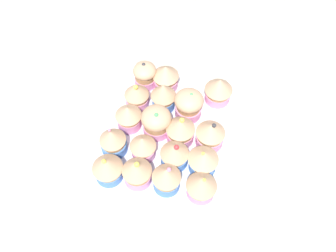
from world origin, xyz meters
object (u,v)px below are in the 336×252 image
(cupcake_6, at_px, (163,96))
(cupcake_9, at_px, (137,171))
(cupcake_3, at_px, (113,141))
(cupcake_16, at_px, (203,160))
(cupcake_2, at_px, (129,115))
(cupcake_17, at_px, (202,185))
(baking_tray, at_px, (168,135))
(cupcake_1, at_px, (137,94))
(cupcake_4, at_px, (107,167))
(cupcake_7, at_px, (156,122))
(cupcake_5, at_px, (166,76))
(cupcake_11, at_px, (180,129))
(cupcake_13, at_px, (167,178))
(cupcake_8, at_px, (143,146))
(cupcake_12, at_px, (175,153))
(cupcake_0, at_px, (145,75))
(cupcake_10, at_px, (189,104))
(cupcake_14, at_px, (219,89))
(cupcake_15, at_px, (210,134))

(cupcake_6, bearing_deg, cupcake_9, -1.09)
(cupcake_3, distance_m, cupcake_16, 0.20)
(cupcake_2, height_order, cupcake_17, cupcake_17)
(baking_tray, bearing_deg, cupcake_1, -124.86)
(cupcake_4, xyz_separation_m, cupcake_7, (-0.13, 0.07, 0.00))
(cupcake_3, height_order, cupcake_17, same)
(cupcake_5, distance_m, cupcake_16, 0.24)
(cupcake_4, bearing_deg, cupcake_6, 162.42)
(cupcake_7, relative_size, cupcake_16, 1.13)
(cupcake_1, distance_m, cupcake_11, 0.14)
(cupcake_3, relative_size, cupcake_13, 0.96)
(cupcake_4, distance_m, cupcake_11, 0.18)
(cupcake_8, xyz_separation_m, cupcake_12, (0.00, 0.07, 0.00))
(cupcake_4, bearing_deg, cupcake_2, 178.93)
(cupcake_2, bearing_deg, baking_tray, 87.90)
(cupcake_0, height_order, cupcake_10, cupcake_10)
(baking_tray, distance_m, cupcake_14, 0.16)
(cupcake_1, xyz_separation_m, cupcake_12, (0.13, 0.12, 0.00))
(cupcake_8, bearing_deg, cupcake_5, -179.59)
(cupcake_9, distance_m, cupcake_12, 0.09)
(cupcake_8, xyz_separation_m, cupcake_11, (-0.06, 0.07, 0.00))
(cupcake_0, relative_size, cupcake_5, 0.99)
(baking_tray, height_order, cupcake_13, cupcake_13)
(cupcake_5, relative_size, cupcake_7, 0.90)
(cupcake_3, distance_m, cupcake_15, 0.21)
(baking_tray, relative_size, cupcake_11, 4.67)
(cupcake_13, distance_m, cupcake_15, 0.14)
(cupcake_7, relative_size, cupcake_14, 1.10)
(cupcake_4, height_order, cupcake_16, cupcake_4)
(cupcake_0, bearing_deg, cupcake_9, 12.81)
(cupcake_0, bearing_deg, baking_tray, 35.45)
(cupcake_3, bearing_deg, cupcake_9, 51.50)
(cupcake_16, bearing_deg, cupcake_13, -46.76)
(cupcake_0, bearing_deg, cupcake_3, -4.04)
(cupcake_6, height_order, cupcake_17, cupcake_6)
(cupcake_2, distance_m, cupcake_16, 0.19)
(cupcake_13, bearing_deg, cupcake_17, 91.53)
(cupcake_8, distance_m, cupcake_13, 0.09)
(baking_tray, bearing_deg, cupcake_8, -30.27)
(baking_tray, relative_size, cupcake_1, 5.04)
(cupcake_3, distance_m, cupcake_8, 0.07)
(cupcake_9, relative_size, cupcake_11, 1.03)
(cupcake_14, bearing_deg, cupcake_1, -71.71)
(cupcake_5, bearing_deg, cupcake_0, -83.21)
(cupcake_3, relative_size, cupcake_4, 0.97)
(cupcake_3, bearing_deg, cupcake_15, 108.47)
(cupcake_11, height_order, cupcake_16, cupcake_11)
(cupcake_1, relative_size, cupcake_11, 0.93)
(cupcake_3, relative_size, cupcake_16, 1.08)
(cupcake_6, xyz_separation_m, cupcake_7, (0.07, 0.00, -0.00))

